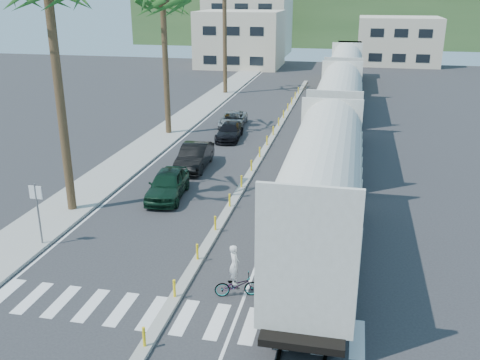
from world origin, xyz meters
name	(u,v)px	position (x,y,z in m)	size (l,w,h in m)	color
ground	(183,286)	(0.00, 0.00, 0.00)	(140.00, 140.00, 0.00)	#28282B
sidewalk	(178,124)	(-8.50, 25.00, 0.07)	(3.00, 90.00, 0.15)	gray
rails	(340,125)	(5.00, 28.00, 0.03)	(1.56, 100.00, 0.06)	black
median	(267,146)	(0.00, 19.96, 0.09)	(0.45, 60.00, 0.85)	gray
crosswalk	(166,315)	(0.00, -2.00, 0.01)	(14.00, 2.20, 0.01)	silver
lane_markings	(251,129)	(-2.15, 25.00, 0.00)	(9.42, 90.00, 0.01)	silver
freight_train	(340,101)	(5.00, 23.65, 2.91)	(3.00, 60.94, 5.85)	beige
street_sign	(37,206)	(-7.30, 2.00, 1.97)	(0.60, 0.08, 3.00)	slate
buildings	(280,32)	(-6.41, 71.66, 4.36)	(38.00, 27.00, 10.00)	beige
hillside	(330,14)	(0.00, 100.00, 6.00)	(80.00, 20.00, 12.00)	#385628
car_lead	(168,184)	(-3.74, 8.90, 0.78)	(2.31, 4.74, 1.56)	black
car_second	(195,156)	(-3.78, 14.20, 0.78)	(1.90, 4.83, 1.56)	black
car_third	(230,131)	(-3.19, 21.58, 0.62)	(2.01, 4.40, 1.25)	black
car_rear	(233,119)	(-3.87, 25.71, 0.60)	(2.24, 4.45, 1.21)	#95989A
cyclist	(236,280)	(2.19, -0.21, 0.65)	(1.55, 2.03, 2.10)	#9EA0A5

